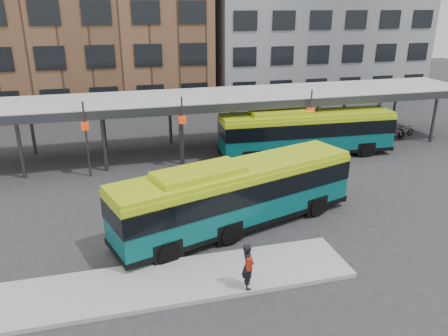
% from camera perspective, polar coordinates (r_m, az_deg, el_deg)
% --- Properties ---
extents(ground, '(120.00, 120.00, 0.00)m').
position_cam_1_polar(ground, '(21.55, 7.29, -8.00)').
color(ground, '#28282B').
rests_on(ground, ground).
extents(boarding_island, '(14.00, 3.00, 0.18)m').
position_cam_1_polar(boarding_island, '(17.76, -6.13, -14.45)').
color(boarding_island, gray).
rests_on(boarding_island, ground).
extents(canopy, '(40.00, 6.53, 4.80)m').
position_cam_1_polar(canopy, '(31.83, -1.21, 9.06)').
color(canopy, '#999B9E').
rests_on(canopy, ground).
extents(building_grey, '(24.00, 14.00, 20.00)m').
position_cam_1_polar(building_grey, '(54.72, 11.12, 19.93)').
color(building_grey, slate).
rests_on(building_grey, ground).
extents(bus_front, '(12.59, 6.22, 3.41)m').
position_cam_1_polar(bus_front, '(20.91, 1.64, -3.34)').
color(bus_front, '#074B4E').
rests_on(bus_front, ground).
extents(bus_rear, '(12.54, 3.25, 3.43)m').
position_cam_1_polar(bus_rear, '(31.68, 10.65, 4.70)').
color(bus_rear, '#074B4E').
rests_on(bus_rear, ground).
extents(pedestrian, '(0.52, 0.72, 1.85)m').
position_cam_1_polar(pedestrian, '(16.67, 3.15, -12.64)').
color(pedestrian, black).
rests_on(pedestrian, boarding_island).
extents(bike_rack, '(6.71, 1.56, 1.06)m').
position_cam_1_polar(bike_rack, '(37.24, 19.45, 4.15)').
color(bike_rack, slate).
rests_on(bike_rack, ground).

